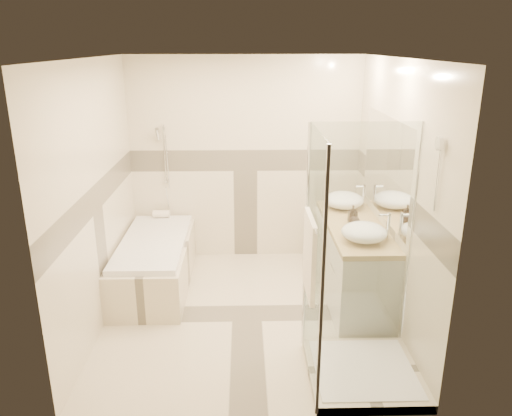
{
  "coord_description": "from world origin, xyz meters",
  "views": [
    {
      "loc": [
        -0.02,
        -4.49,
        2.63
      ],
      "look_at": [
        0.1,
        0.25,
        1.05
      ],
      "focal_mm": 35.0,
      "sensor_mm": 36.0,
      "label": 1
    }
  ],
  "objects_px": {
    "bathtub": "(155,260)",
    "shower_enclosure": "(350,319)",
    "vessel_sink_near": "(344,200)",
    "vanity": "(353,262)",
    "vessel_sink_far": "(364,232)",
    "amenity_bottle_b": "(355,219)",
    "amenity_bottle_a": "(353,214)"
  },
  "relations": [
    {
      "from": "shower_enclosure",
      "to": "vessel_sink_near",
      "type": "xyz_separation_m",
      "value": [
        0.27,
        1.81,
        0.43
      ]
    },
    {
      "from": "bathtub",
      "to": "vessel_sink_near",
      "type": "distance_m",
      "value": 2.23
    },
    {
      "from": "shower_enclosure",
      "to": "amenity_bottle_b",
      "type": "relative_size",
      "value": 14.47
    },
    {
      "from": "vessel_sink_far",
      "to": "vanity",
      "type": "bearing_deg",
      "value": 87.49
    },
    {
      "from": "shower_enclosure",
      "to": "amenity_bottle_a",
      "type": "distance_m",
      "value": 1.42
    },
    {
      "from": "bathtub",
      "to": "shower_enclosure",
      "type": "distance_m",
      "value": 2.47
    },
    {
      "from": "bathtub",
      "to": "amenity_bottle_b",
      "type": "height_order",
      "value": "amenity_bottle_b"
    },
    {
      "from": "amenity_bottle_a",
      "to": "amenity_bottle_b",
      "type": "distance_m",
      "value": 0.09
    },
    {
      "from": "vessel_sink_near",
      "to": "amenity_bottle_a",
      "type": "distance_m",
      "value": 0.49
    },
    {
      "from": "bathtub",
      "to": "amenity_bottle_a",
      "type": "height_order",
      "value": "amenity_bottle_a"
    },
    {
      "from": "bathtub",
      "to": "amenity_bottle_a",
      "type": "distance_m",
      "value": 2.24
    },
    {
      "from": "bathtub",
      "to": "vessel_sink_near",
      "type": "height_order",
      "value": "vessel_sink_near"
    },
    {
      "from": "vessel_sink_far",
      "to": "amenity_bottle_b",
      "type": "relative_size",
      "value": 3.05
    },
    {
      "from": "bathtub",
      "to": "vessel_sink_near",
      "type": "relative_size",
      "value": 3.8
    },
    {
      "from": "vessel_sink_far",
      "to": "vessel_sink_near",
      "type": "bearing_deg",
      "value": 90.0
    },
    {
      "from": "shower_enclosure",
      "to": "vessel_sink_far",
      "type": "height_order",
      "value": "shower_enclosure"
    },
    {
      "from": "vessel_sink_near",
      "to": "bathtub",
      "type": "bearing_deg",
      "value": -174.93
    },
    {
      "from": "shower_enclosure",
      "to": "amenity_bottle_a",
      "type": "relative_size",
      "value": 11.04
    },
    {
      "from": "bathtub",
      "to": "vessel_sink_far",
      "type": "bearing_deg",
      "value": -20.71
    },
    {
      "from": "bathtub",
      "to": "vessel_sink_near",
      "type": "bearing_deg",
      "value": 5.07
    },
    {
      "from": "vessel_sink_near",
      "to": "vanity",
      "type": "bearing_deg",
      "value": -87.88
    },
    {
      "from": "vessel_sink_near",
      "to": "shower_enclosure",
      "type": "bearing_deg",
      "value": -98.57
    },
    {
      "from": "vessel_sink_far",
      "to": "amenity_bottle_a",
      "type": "distance_m",
      "value": 0.51
    },
    {
      "from": "bathtub",
      "to": "vanity",
      "type": "height_order",
      "value": "vanity"
    },
    {
      "from": "vanity",
      "to": "vessel_sink_far",
      "type": "xyz_separation_m",
      "value": [
        -0.02,
        -0.46,
        0.51
      ]
    },
    {
      "from": "vessel_sink_far",
      "to": "amenity_bottle_a",
      "type": "bearing_deg",
      "value": 90.0
    },
    {
      "from": "vanity",
      "to": "shower_enclosure",
      "type": "distance_m",
      "value": 1.31
    },
    {
      "from": "vessel_sink_near",
      "to": "amenity_bottle_b",
      "type": "xyz_separation_m",
      "value": [
        0.0,
        -0.58,
        -0.02
      ]
    },
    {
      "from": "shower_enclosure",
      "to": "amenity_bottle_a",
      "type": "height_order",
      "value": "shower_enclosure"
    },
    {
      "from": "vessel_sink_near",
      "to": "vessel_sink_far",
      "type": "xyz_separation_m",
      "value": [
        0.0,
        -0.99,
        -0.0
      ]
    },
    {
      "from": "vanity",
      "to": "amenity_bottle_b",
      "type": "xyz_separation_m",
      "value": [
        -0.02,
        -0.04,
        0.49
      ]
    },
    {
      "from": "vanity",
      "to": "vessel_sink_near",
      "type": "bearing_deg",
      "value": 92.12
    }
  ]
}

